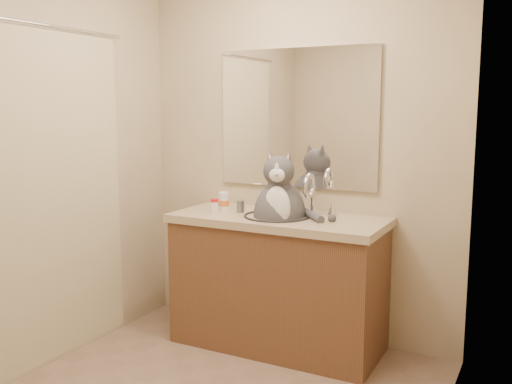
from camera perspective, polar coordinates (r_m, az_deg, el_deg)
room at (r=2.68m, az=-6.57°, el=1.51°), size 2.22×2.52×2.42m
vanity at (r=3.66m, az=2.21°, el=-8.66°), size 1.34×0.59×1.12m
mirror at (r=3.75m, az=4.08°, el=7.35°), size 1.10×0.02×0.90m
shower_curtain at (r=3.46m, az=-20.12°, el=-0.20°), size 0.02×1.30×1.93m
cat at (r=3.53m, az=2.38°, el=-1.78°), size 0.53×0.43×0.64m
pill_bottle_redcap at (r=3.69m, az=-4.17°, el=-1.35°), size 0.06×0.06×0.09m
pill_bottle_orange at (r=3.76m, az=-3.23°, el=-0.95°), size 0.09×0.09×0.12m
grey_canister at (r=3.67m, az=-1.56°, el=-1.46°), size 0.05×0.05×0.08m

